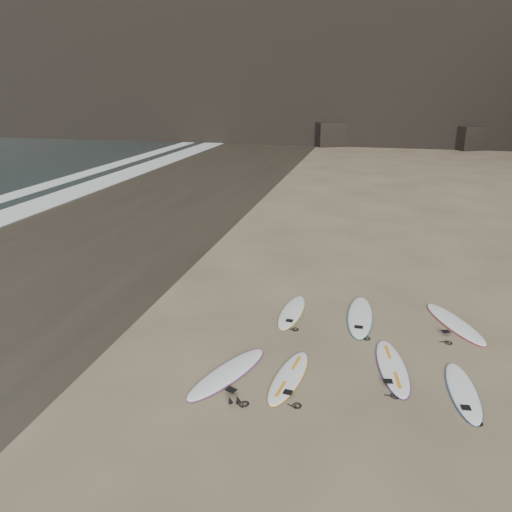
{
  "coord_description": "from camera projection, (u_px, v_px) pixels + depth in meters",
  "views": [
    {
      "loc": [
        -0.9,
        -10.15,
        6.2
      ],
      "look_at": [
        -4.04,
        3.16,
        1.5
      ],
      "focal_mm": 35.0,
      "sensor_mm": 36.0,
      "label": 1
    }
  ],
  "objects": [
    {
      "name": "surfboard_6",
      "position": [
        360.0,
        316.0,
        14.0
      ],
      "size": [
        0.69,
        2.74,
        0.1
      ],
      "primitive_type": "ellipsoid",
      "rotation": [
        0.0,
        0.0,
        0.01
      ],
      "color": "white",
      "rests_on": "ground"
    },
    {
      "name": "surfboard_2",
      "position": [
        392.0,
        367.0,
        11.5
      ],
      "size": [
        0.99,
        2.57,
        0.09
      ],
      "primitive_type": "ellipsoid",
      "rotation": [
        0.0,
        0.0,
        0.16
      ],
      "color": "white",
      "rests_on": "ground"
    },
    {
      "name": "surfboard_0",
      "position": [
        228.0,
        373.0,
        11.25
      ],
      "size": [
        1.59,
        2.67,
        0.09
      ],
      "primitive_type": "ellipsoid",
      "rotation": [
        0.0,
        0.0,
        -0.39
      ],
      "color": "white",
      "rests_on": "ground"
    },
    {
      "name": "foam_near",
      "position": [
        1.0,
        218.0,
        24.37
      ],
      "size": [
        2.2,
        200.0,
        0.05
      ],
      "primitive_type": "cube",
      "color": "white",
      "rests_on": "ground"
    },
    {
      "name": "surfboard_1",
      "position": [
        289.0,
        377.0,
        11.12
      ],
      "size": [
        0.88,
        2.38,
        0.08
      ],
      "primitive_type": "ellipsoid",
      "rotation": [
        0.0,
        0.0,
        -0.14
      ],
      "color": "white",
      "rests_on": "ground"
    },
    {
      "name": "wet_sand",
      "position": [
        102.0,
        225.0,
        23.18
      ],
      "size": [
        12.0,
        200.0,
        0.01
      ],
      "primitive_type": "cube",
      "color": "#383026",
      "rests_on": "ground"
    },
    {
      "name": "surfboard_5",
      "position": [
        292.0,
        312.0,
        14.3
      ],
      "size": [
        0.7,
        2.37,
        0.08
      ],
      "primitive_type": "ellipsoid",
      "rotation": [
        0.0,
        0.0,
        -0.06
      ],
      "color": "white",
      "rests_on": "ground"
    },
    {
      "name": "surfboard_7",
      "position": [
        455.0,
        323.0,
        13.6
      ],
      "size": [
        1.68,
        2.62,
        0.09
      ],
      "primitive_type": "ellipsoid",
      "rotation": [
        0.0,
        0.0,
        0.45
      ],
      "color": "white",
      "rests_on": "ground"
    },
    {
      "name": "surfboard_3",
      "position": [
        463.0,
        391.0,
        10.59
      ],
      "size": [
        0.7,
        2.34,
        0.08
      ],
      "primitive_type": "ellipsoid",
      "rotation": [
        0.0,
        0.0,
        0.07
      ],
      "color": "white",
      "rests_on": "ground"
    },
    {
      "name": "ground",
      "position": [
        399.0,
        377.0,
        11.16
      ],
      "size": [
        240.0,
        240.0,
        0.0
      ],
      "primitive_type": "plane",
      "color": "#897559",
      "rests_on": "ground"
    }
  ]
}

